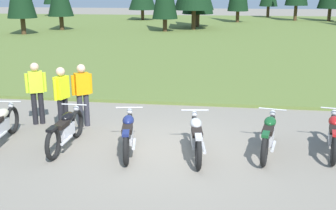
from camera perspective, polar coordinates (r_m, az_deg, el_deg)
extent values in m
plane|color=gray|center=(9.41, -0.50, -6.27)|extent=(140.00, 140.00, 0.00)
cube|color=#5B7033|center=(34.60, 5.82, 9.90)|extent=(80.00, 44.00, 0.10)
cylinder|color=#47331E|center=(36.55, 3.55, 11.57)|extent=(0.36, 0.36, 1.77)
cylinder|color=#47331E|center=(39.41, 4.09, 11.51)|extent=(0.36, 0.36, 1.28)
cylinder|color=#47331E|center=(57.37, -15.28, 12.48)|extent=(0.36, 0.36, 1.59)
cylinder|color=#47331E|center=(34.49, -19.31, 10.14)|extent=(0.36, 0.36, 1.35)
cylinder|color=#47331E|center=(37.31, -14.44, 10.81)|extent=(0.36, 0.36, 1.27)
cylinder|color=#47331E|center=(48.01, -3.52, 12.25)|extent=(0.36, 0.36, 1.24)
cylinder|color=#47331E|center=(48.88, 17.15, 11.96)|extent=(0.36, 0.36, 1.75)
cylinder|color=#47331E|center=(49.36, 21.34, 11.45)|extent=(0.36, 0.36, 1.46)
cylinder|color=#47331E|center=(53.75, 13.61, 12.33)|extent=(0.36, 0.36, 1.44)
cylinder|color=#47331E|center=(45.23, 9.55, 11.86)|extent=(0.36, 0.36, 1.26)
cylinder|color=#47331E|center=(34.94, -0.42, 10.89)|extent=(0.36, 0.36, 1.14)
torus|color=black|center=(11.09, -20.68, -1.95)|extent=(0.17, 0.71, 0.70)
cube|color=silver|center=(10.47, -22.14, -2.85)|extent=(0.26, 0.66, 0.28)
ellipsoid|color=beige|center=(10.54, -21.91, -1.09)|extent=(0.31, 0.50, 0.22)
cylinder|color=silver|center=(10.87, -21.14, 0.45)|extent=(0.62, 0.09, 0.03)
sphere|color=silver|center=(11.00, -20.83, -0.04)|extent=(0.14, 0.14, 0.14)
cylinder|color=silver|center=(10.18, -22.03, -3.93)|extent=(0.13, 0.55, 0.07)
torus|color=black|center=(10.35, -12.45, -2.51)|extent=(0.11, 0.70, 0.70)
torus|color=black|center=(9.14, -15.56, -5.20)|extent=(0.11, 0.70, 0.70)
cube|color=silver|center=(9.72, -13.92, -3.50)|extent=(0.21, 0.64, 0.28)
ellipsoid|color=black|center=(9.80, -13.64, -1.61)|extent=(0.27, 0.48, 0.22)
cube|color=black|center=(9.46, -14.51, -2.67)|extent=(0.23, 0.48, 0.10)
cube|color=black|center=(9.03, -15.71, -3.19)|extent=(0.14, 0.32, 0.06)
cylinder|color=silver|center=(10.12, -12.82, 0.06)|extent=(0.62, 0.04, 0.03)
sphere|color=silver|center=(10.26, -12.54, -0.46)|extent=(0.14, 0.14, 0.14)
cylinder|color=silver|center=(9.45, -13.78, -4.71)|extent=(0.08, 0.55, 0.07)
torus|color=black|center=(9.91, -5.27, -3.03)|extent=(0.22, 0.71, 0.70)
torus|color=black|center=(8.60, -5.79, -6.03)|extent=(0.22, 0.71, 0.70)
cube|color=silver|center=(9.23, -5.52, -4.13)|extent=(0.31, 0.66, 0.28)
ellipsoid|color=navy|center=(9.31, -5.50, -2.13)|extent=(0.34, 0.52, 0.22)
cube|color=black|center=(8.95, -5.64, -3.28)|extent=(0.30, 0.51, 0.10)
cube|color=navy|center=(8.48, -5.85, -3.89)|extent=(0.19, 0.34, 0.06)
cylinder|color=silver|center=(9.66, -5.38, -0.35)|extent=(0.62, 0.14, 0.03)
sphere|color=silver|center=(9.81, -5.32, -0.89)|extent=(0.14, 0.14, 0.14)
cylinder|color=silver|center=(8.98, -4.72, -5.38)|extent=(0.16, 0.55, 0.07)
torus|color=black|center=(9.68, 3.63, -3.45)|extent=(0.19, 0.71, 0.70)
torus|color=black|center=(8.38, 4.20, -6.59)|extent=(0.19, 0.71, 0.70)
cube|color=silver|center=(9.01, 3.90, -4.61)|extent=(0.29, 0.66, 0.28)
ellipsoid|color=#B7B7BC|center=(9.09, 3.86, -2.56)|extent=(0.32, 0.51, 0.22)
cube|color=black|center=(8.73, 4.02, -3.76)|extent=(0.28, 0.51, 0.10)
cube|color=#B7B7BC|center=(8.25, 4.25, -4.41)|extent=(0.18, 0.34, 0.06)
cylinder|color=silver|center=(9.43, 3.72, -0.72)|extent=(0.62, 0.12, 0.03)
sphere|color=silver|center=(9.58, 3.66, -1.26)|extent=(0.14, 0.14, 0.14)
cylinder|color=silver|center=(8.78, 4.93, -5.90)|extent=(0.14, 0.55, 0.07)
torus|color=black|center=(10.04, 14.07, -3.20)|extent=(0.23, 0.71, 0.70)
torus|color=black|center=(8.72, 13.17, -6.05)|extent=(0.23, 0.71, 0.70)
cube|color=silver|center=(9.36, 13.67, -4.24)|extent=(0.32, 0.67, 0.28)
ellipsoid|color=#144C23|center=(9.44, 13.89, -2.29)|extent=(0.35, 0.52, 0.22)
cube|color=black|center=(9.08, 13.62, -3.39)|extent=(0.31, 0.51, 0.10)
cube|color=#144C23|center=(8.61, 13.31, -3.95)|extent=(0.20, 0.34, 0.06)
cylinder|color=silver|center=(9.79, 14.21, -0.56)|extent=(0.61, 0.15, 0.03)
sphere|color=silver|center=(9.94, 14.23, -1.10)|extent=(0.14, 0.14, 0.14)
cylinder|color=silver|center=(9.10, 14.31, -5.53)|extent=(0.18, 0.55, 0.07)
torus|color=black|center=(10.52, 21.72, -2.99)|extent=(0.24, 0.71, 0.70)
torus|color=black|center=(9.20, 21.93, -5.66)|extent=(0.24, 0.71, 0.70)
cube|color=silver|center=(9.84, 21.85, -3.96)|extent=(0.33, 0.67, 0.28)
ellipsoid|color=#AD1919|center=(9.93, 21.98, -2.10)|extent=(0.35, 0.52, 0.22)
cube|color=black|center=(9.57, 22.02, -3.14)|extent=(0.31, 0.51, 0.10)
cube|color=#AD1919|center=(9.09, 22.15, -3.66)|extent=(0.20, 0.34, 0.06)
cylinder|color=silver|center=(10.28, 22.02, -0.47)|extent=(0.61, 0.16, 0.03)
sphere|color=silver|center=(10.43, 21.93, -0.98)|extent=(0.14, 0.14, 0.14)
cylinder|color=black|center=(10.75, -14.53, -1.46)|extent=(0.14, 0.14, 0.88)
cylinder|color=black|center=(10.88, -13.91, -1.22)|extent=(0.14, 0.14, 0.88)
cube|color=#D8EA19|center=(10.63, -14.48, 2.37)|extent=(0.32, 0.41, 0.56)
sphere|color=beige|center=(10.55, -14.62, 4.49)|extent=(0.22, 0.22, 0.22)
cylinder|color=#D8EA19|center=(10.47, -15.28, 2.00)|extent=(0.09, 0.09, 0.52)
cylinder|color=#D8EA19|center=(10.81, -13.68, 2.53)|extent=(0.09, 0.09, 0.52)
cylinder|color=black|center=(11.62, -17.92, -0.45)|extent=(0.14, 0.14, 0.88)
cylinder|color=black|center=(11.62, -17.04, -0.37)|extent=(0.14, 0.14, 0.88)
cube|color=#C6E52D|center=(11.45, -17.77, 3.05)|extent=(0.42, 0.36, 0.56)
sphere|color=beige|center=(11.37, -17.94, 5.02)|extent=(0.22, 0.22, 0.22)
cylinder|color=#C6E52D|center=(11.45, -18.91, 2.85)|extent=(0.09, 0.09, 0.52)
cylinder|color=#C6E52D|center=(11.46, -16.62, 3.06)|extent=(0.09, 0.09, 0.52)
cylinder|color=#2D2D38|center=(11.08, -12.03, -0.79)|extent=(0.14, 0.14, 0.88)
cylinder|color=#2D2D38|center=(11.13, -11.14, -0.66)|extent=(0.14, 0.14, 0.88)
cube|color=orange|center=(10.93, -11.79, 2.90)|extent=(0.42, 0.39, 0.56)
sphere|color=beige|center=(10.85, -11.91, 4.96)|extent=(0.22, 0.22, 0.22)
cylinder|color=orange|center=(10.87, -12.94, 2.65)|extent=(0.09, 0.09, 0.52)
cylinder|color=orange|center=(11.00, -10.64, 2.93)|extent=(0.09, 0.09, 0.52)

